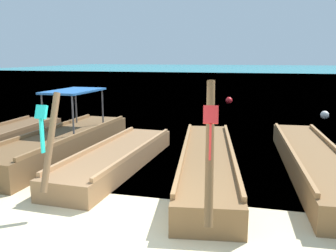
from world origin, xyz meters
name	(u,v)px	position (x,y,z in m)	size (l,w,h in m)	color
ground	(103,249)	(0.00, 0.00, 0.00)	(120.00, 120.00, 0.00)	beige
sea_water	(244,72)	(0.00, 62.07, 0.00)	(120.00, 120.00, 0.00)	teal
longtail_boat_green_ribbon	(62,143)	(-3.27, 4.51, 0.37)	(1.64, 6.54, 2.74)	brown
longtail_boat_turquoise_ribbon	(117,158)	(-1.29, 3.79, 0.25)	(1.52, 5.78, 2.19)	olive
longtail_boat_red_ribbon	(208,162)	(1.04, 3.87, 0.28)	(2.10, 7.29, 2.49)	brown
longtail_boat_yellow_ribbon	(313,161)	(3.55, 4.57, 0.29)	(1.56, 7.36, 2.87)	brown
mooring_buoy_near	(325,115)	(5.23, 12.82, 0.19)	(0.38, 0.38, 0.38)	white
mooring_buoy_far	(229,100)	(0.57, 17.20, 0.21)	(0.41, 0.41, 0.41)	red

